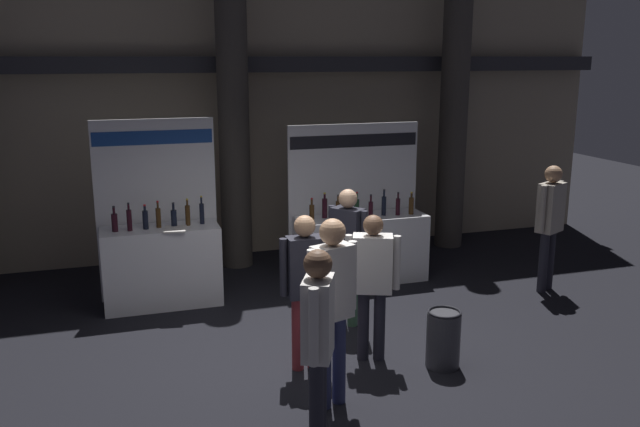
# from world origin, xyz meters

# --- Properties ---
(ground_plane) EXTENTS (26.45, 26.45, 0.00)m
(ground_plane) POSITION_xyz_m (0.00, 0.00, 0.00)
(ground_plane) COLOR black
(hall_colonnade) EXTENTS (13.22, 1.08, 5.58)m
(hall_colonnade) POSITION_xyz_m (0.00, 4.32, 2.74)
(hall_colonnade) COLOR tan
(hall_colonnade) RESTS_ON ground_plane
(exhibitor_booth_0) EXTENTS (1.56, 0.73, 2.41)m
(exhibitor_booth_0) POSITION_xyz_m (-1.26, 2.33, 0.63)
(exhibitor_booth_0) COLOR white
(exhibitor_booth_0) RESTS_ON ground_plane
(exhibitor_booth_1) EXTENTS (1.97, 0.66, 2.25)m
(exhibitor_booth_1) POSITION_xyz_m (1.55, 2.41, 0.58)
(exhibitor_booth_1) COLOR white
(exhibitor_booth_1) RESTS_ON ground_plane
(trash_bin) EXTENTS (0.36, 0.36, 0.62)m
(trash_bin) POSITION_xyz_m (1.39, -0.44, 0.31)
(trash_bin) COLOR #38383D
(trash_bin) RESTS_ON ground_plane
(visitor_1) EXTENTS (0.52, 0.31, 1.80)m
(visitor_1) POSITION_xyz_m (0.02, -0.85, 1.07)
(visitor_1) COLOR navy
(visitor_1) RESTS_ON ground_plane
(visitor_2) EXTENTS (0.40, 0.46, 1.68)m
(visitor_2) POSITION_xyz_m (0.82, 0.93, 0.99)
(visitor_2) COLOR #33563D
(visitor_2) RESTS_ON ground_plane
(visitor_3) EXTENTS (0.36, 0.48, 1.73)m
(visitor_3) POSITION_xyz_m (-0.32, -1.50, 1.03)
(visitor_3) COLOR #23232D
(visitor_3) RESTS_ON ground_plane
(visitor_5) EXTENTS (0.51, 0.38, 1.76)m
(visitor_5) POSITION_xyz_m (3.86, 1.22, 1.06)
(visitor_5) COLOR #23232D
(visitor_5) RESTS_ON ground_plane
(visitor_6) EXTENTS (0.53, 0.24, 1.65)m
(visitor_6) POSITION_xyz_m (0.00, -0.05, 0.97)
(visitor_6) COLOR maroon
(visitor_6) RESTS_ON ground_plane
(visitor_7) EXTENTS (0.55, 0.37, 1.60)m
(visitor_7) POSITION_xyz_m (0.74, -0.05, 0.95)
(visitor_7) COLOR #23232D
(visitor_7) RESTS_ON ground_plane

